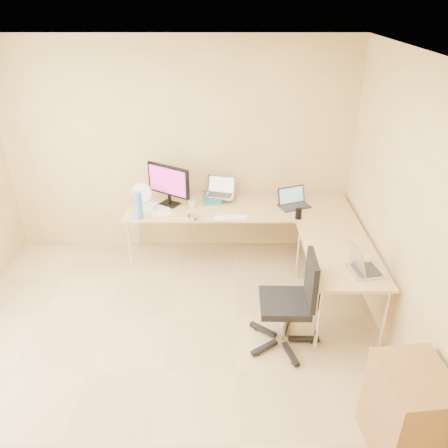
{
  "coord_description": "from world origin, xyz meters",
  "views": [
    {
      "loc": [
        0.56,
        -2.87,
        3.01
      ],
      "look_at": [
        0.55,
        1.1,
        0.9
      ],
      "focal_mm": 35.55,
      "sensor_mm": 36.0,
      "label": 1
    }
  ],
  "objects_px": {
    "laptop_center": "(220,187)",
    "laptop_return": "(368,260)",
    "keyboard": "(231,218)",
    "cabinet": "(407,414)",
    "monitor": "(169,185)",
    "desk_main": "(238,234)",
    "desk_fan": "(143,196)",
    "office_chair": "(285,300)",
    "desk_return": "(336,282)",
    "mug": "(192,203)",
    "water_bottle": "(138,206)",
    "laptop_black": "(295,198)"
  },
  "relations": [
    {
      "from": "laptop_center",
      "to": "laptop_return",
      "type": "bearing_deg",
      "value": -35.42
    },
    {
      "from": "keyboard",
      "to": "laptop_return",
      "type": "bearing_deg",
      "value": -47.52
    },
    {
      "from": "cabinet",
      "to": "monitor",
      "type": "bearing_deg",
      "value": 120.12
    },
    {
      "from": "desk_main",
      "to": "monitor",
      "type": "relative_size",
      "value": 4.58
    },
    {
      "from": "desk_fan",
      "to": "office_chair",
      "type": "bearing_deg",
      "value": -40.69
    },
    {
      "from": "desk_return",
      "to": "laptop_center",
      "type": "distance_m",
      "value": 1.78
    },
    {
      "from": "office_chair",
      "to": "cabinet",
      "type": "bearing_deg",
      "value": -54.97
    },
    {
      "from": "desk_main",
      "to": "laptop_return",
      "type": "relative_size",
      "value": 7.32
    },
    {
      "from": "desk_fan",
      "to": "cabinet",
      "type": "distance_m",
      "value": 3.47
    },
    {
      "from": "laptop_center",
      "to": "mug",
      "type": "relative_size",
      "value": 3.57
    },
    {
      "from": "monitor",
      "to": "office_chair",
      "type": "xyz_separation_m",
      "value": [
        1.21,
        -1.55,
        -0.48
      ]
    },
    {
      "from": "water_bottle",
      "to": "cabinet",
      "type": "bearing_deg",
      "value": -45.52
    },
    {
      "from": "desk_return",
      "to": "desk_fan",
      "type": "bearing_deg",
      "value": 154.51
    },
    {
      "from": "desk_main",
      "to": "laptop_black",
      "type": "distance_m",
      "value": 0.81
    },
    {
      "from": "office_chair",
      "to": "laptop_center",
      "type": "bearing_deg",
      "value": 111.1
    },
    {
      "from": "desk_fan",
      "to": "water_bottle",
      "type": "bearing_deg",
      "value": -86.18
    },
    {
      "from": "desk_fan",
      "to": "monitor",
      "type": "bearing_deg",
      "value": 16.26
    },
    {
      "from": "cabinet",
      "to": "mug",
      "type": "bearing_deg",
      "value": 116.78
    },
    {
      "from": "desk_return",
      "to": "desk_fan",
      "type": "distance_m",
      "value": 2.38
    },
    {
      "from": "keyboard",
      "to": "desk_fan",
      "type": "height_order",
      "value": "desk_fan"
    },
    {
      "from": "laptop_center",
      "to": "office_chair",
      "type": "height_order",
      "value": "laptop_center"
    },
    {
      "from": "mug",
      "to": "laptop_center",
      "type": "bearing_deg",
      "value": 31.81
    },
    {
      "from": "laptop_center",
      "to": "cabinet",
      "type": "xyz_separation_m",
      "value": [
        1.35,
        -2.79,
        -0.53
      ]
    },
    {
      "from": "laptop_black",
      "to": "water_bottle",
      "type": "distance_m",
      "value": 1.81
    },
    {
      "from": "keyboard",
      "to": "laptop_center",
      "type": "bearing_deg",
      "value": 97.29
    },
    {
      "from": "laptop_center",
      "to": "cabinet",
      "type": "relative_size",
      "value": 0.45
    },
    {
      "from": "desk_return",
      "to": "cabinet",
      "type": "xyz_separation_m",
      "value": [
        0.15,
        -1.59,
        -0.01
      ]
    },
    {
      "from": "laptop_black",
      "to": "office_chair",
      "type": "distance_m",
      "value": 1.55
    },
    {
      "from": "mug",
      "to": "cabinet",
      "type": "bearing_deg",
      "value": -57.09
    },
    {
      "from": "keyboard",
      "to": "laptop_return",
      "type": "distance_m",
      "value": 1.62
    },
    {
      "from": "keyboard",
      "to": "desk_main",
      "type": "bearing_deg",
      "value": 64.18
    },
    {
      "from": "desk_return",
      "to": "laptop_return",
      "type": "relative_size",
      "value": 3.59
    },
    {
      "from": "monitor",
      "to": "laptop_black",
      "type": "height_order",
      "value": "monitor"
    },
    {
      "from": "office_chair",
      "to": "desk_main",
      "type": "bearing_deg",
      "value": 105.62
    },
    {
      "from": "office_chair",
      "to": "desk_return",
      "type": "bearing_deg",
      "value": 40.09
    },
    {
      "from": "desk_return",
      "to": "cabinet",
      "type": "bearing_deg",
      "value": -84.61
    },
    {
      "from": "laptop_return",
      "to": "cabinet",
      "type": "relative_size",
      "value": 0.47
    },
    {
      "from": "water_bottle",
      "to": "laptop_center",
      "type": "bearing_deg",
      "value": 28.97
    },
    {
      "from": "keyboard",
      "to": "water_bottle",
      "type": "xyz_separation_m",
      "value": [
        -1.02,
        0.0,
        0.15
      ]
    },
    {
      "from": "cabinet",
      "to": "water_bottle",
      "type": "bearing_deg",
      "value": 128.35
    },
    {
      "from": "laptop_black",
      "to": "mug",
      "type": "xyz_separation_m",
      "value": [
        -1.21,
        -0.01,
        -0.07
      ]
    },
    {
      "from": "monitor",
      "to": "cabinet",
      "type": "height_order",
      "value": "monitor"
    },
    {
      "from": "laptop_center",
      "to": "cabinet",
      "type": "height_order",
      "value": "laptop_center"
    },
    {
      "from": "monitor",
      "to": "laptop_black",
      "type": "xyz_separation_m",
      "value": [
        1.48,
        -0.06,
        -0.14
      ]
    },
    {
      "from": "laptop_center",
      "to": "mug",
      "type": "xyz_separation_m",
      "value": [
        -0.32,
        -0.2,
        -0.12
      ]
    },
    {
      "from": "laptop_black",
      "to": "keyboard",
      "type": "bearing_deg",
      "value": -179.55
    },
    {
      "from": "desk_fan",
      "to": "laptop_return",
      "type": "xyz_separation_m",
      "value": [
        2.25,
        -1.35,
        -0.02
      ]
    },
    {
      "from": "keyboard",
      "to": "mug",
      "type": "distance_m",
      "value": 0.54
    },
    {
      "from": "desk_return",
      "to": "desk_fan",
      "type": "xyz_separation_m",
      "value": [
        -2.1,
        1.0,
        0.51
      ]
    },
    {
      "from": "mug",
      "to": "laptop_black",
      "type": "bearing_deg",
      "value": 0.57
    }
  ]
}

